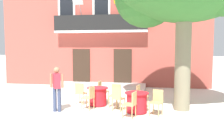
# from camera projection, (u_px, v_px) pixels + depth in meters

# --- Properties ---
(ground_plane) EXTENTS (120.00, 120.00, 0.00)m
(ground_plane) POSITION_uv_depth(u_px,v_px,m) (83.00, 104.00, 10.62)
(ground_plane) COLOR silver
(building_facade) EXTENTS (13.00, 5.09, 7.50)m
(building_facade) POSITION_uv_depth(u_px,v_px,m) (108.00, 28.00, 17.19)
(building_facade) COLOR #B24C42
(building_facade) RESTS_ON ground
(entrance_step_platform) EXTENTS (5.42, 2.67, 0.25)m
(entrance_step_platform) POSITION_uv_depth(u_px,v_px,m) (97.00, 87.00, 14.25)
(entrance_step_platform) COLOR silver
(entrance_step_platform) RESTS_ON ground
(cafe_table_near_tree) EXTENTS (0.86, 0.86, 0.76)m
(cafe_table_near_tree) POSITION_uv_depth(u_px,v_px,m) (137.00, 102.00, 9.20)
(cafe_table_near_tree) COLOR red
(cafe_table_near_tree) RESTS_ON ground
(cafe_chair_near_tree_0) EXTENTS (0.49, 0.49, 0.91)m
(cafe_chair_near_tree_0) POSITION_uv_depth(u_px,v_px,m) (131.00, 103.00, 8.48)
(cafe_chair_near_tree_0) COLOR tan
(cafe_chair_near_tree_0) RESTS_ON ground
(cafe_chair_near_tree_1) EXTENTS (0.52, 0.52, 0.91)m
(cafe_chair_near_tree_1) POSITION_uv_depth(u_px,v_px,m) (157.00, 101.00, 8.85)
(cafe_chair_near_tree_1) COLOR tan
(cafe_chair_near_tree_1) RESTS_ON ground
(cafe_chair_near_tree_2) EXTENTS (0.48, 0.48, 0.91)m
(cafe_chair_near_tree_2) POSITION_uv_depth(u_px,v_px,m) (141.00, 95.00, 9.90)
(cafe_chair_near_tree_2) COLOR tan
(cafe_chair_near_tree_2) RESTS_ON ground
(cafe_chair_near_tree_3) EXTENTS (0.50, 0.50, 0.91)m
(cafe_chair_near_tree_3) POSITION_uv_depth(u_px,v_px,m) (117.00, 97.00, 9.46)
(cafe_chair_near_tree_3) COLOR tan
(cafe_chair_near_tree_3) RESTS_ON ground
(cafe_table_middle) EXTENTS (0.86, 0.86, 0.76)m
(cafe_table_middle) POSITION_uv_depth(u_px,v_px,m) (98.00, 96.00, 10.35)
(cafe_table_middle) COLOR red
(cafe_table_middle) RESTS_ON ground
(cafe_chair_middle_0) EXTENTS (0.47, 0.47, 0.91)m
(cafe_chair_middle_0) POSITION_uv_depth(u_px,v_px,m) (81.00, 92.00, 10.54)
(cafe_chair_middle_0) COLOR tan
(cafe_chair_middle_0) RESTS_ON ground
(cafe_chair_middle_1) EXTENTS (0.50, 0.50, 0.91)m
(cafe_chair_middle_1) POSITION_uv_depth(u_px,v_px,m) (89.00, 96.00, 9.64)
(cafe_chair_middle_1) COLOR tan
(cafe_chair_middle_1) RESTS_ON ground
(cafe_chair_middle_2) EXTENTS (0.47, 0.47, 0.91)m
(cafe_chair_middle_2) POSITION_uv_depth(u_px,v_px,m) (115.00, 94.00, 10.14)
(cafe_chair_middle_2) COLOR tan
(cafe_chair_middle_2) RESTS_ON ground
(cafe_chair_middle_3) EXTENTS (0.45, 0.45, 0.91)m
(cafe_chair_middle_3) POSITION_uv_depth(u_px,v_px,m) (102.00, 90.00, 11.07)
(cafe_chair_middle_3) COLOR tan
(cafe_chair_middle_3) RESTS_ON ground
(pedestrian_near_entrance) EXTENTS (0.53, 0.40, 1.68)m
(pedestrian_near_entrance) POSITION_uv_depth(u_px,v_px,m) (57.00, 87.00, 9.34)
(pedestrian_near_entrance) COLOR #384260
(pedestrian_near_entrance) RESTS_ON ground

